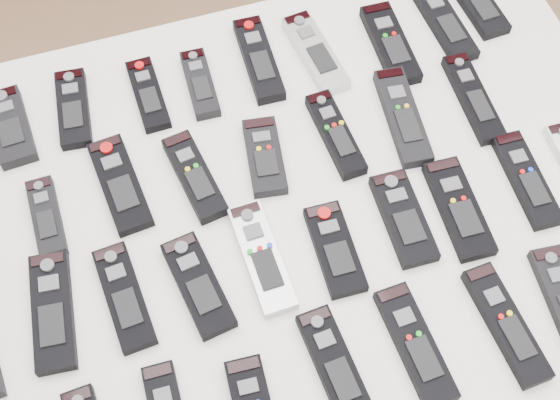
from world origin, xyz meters
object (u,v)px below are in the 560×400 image
object	(u,v)px
remote_19	(53,311)
remote_8	(444,23)
remote_26	(526,180)
remote_3	(148,95)
remote_9	(478,5)
remote_24	(403,218)
remote_32	(335,366)
remote_4	(200,84)
remote_7	(390,44)
table	(280,223)
remote_11	(47,217)
remote_6	(315,53)
remote_5	(259,59)
remote_33	(415,345)
remote_13	(195,176)
remote_16	(403,117)
remote_1	(11,127)
remote_2	(73,109)
remote_25	(459,208)
remote_34	(506,324)
remote_17	(473,98)
remote_12	(120,184)
remote_22	(262,257)
remote_20	(124,297)
remote_23	(335,249)
remote_21	(198,285)
remote_14	(265,157)
remote_15	(336,134)

from	to	relation	value
remote_19	remote_8	bearing A→B (deg)	29.53
remote_26	remote_3	bearing A→B (deg)	149.25
remote_9	remote_24	bearing A→B (deg)	-132.01
remote_19	remote_32	size ratio (longest dim) A/B	1.06
remote_4	remote_7	world-z (taller)	remote_7
table	remote_7	world-z (taller)	remote_7
remote_3	remote_11	size ratio (longest dim) A/B	1.08
remote_6	remote_11	distance (m)	0.56
remote_5	remote_33	xyz separation A→B (m)	(0.06, -0.58, -0.00)
remote_13	remote_16	xyz separation A→B (m)	(0.37, 0.01, -0.00)
remote_1	remote_24	distance (m)	0.69
remote_8	remote_33	bearing A→B (deg)	-119.90
remote_2	remote_25	bearing A→B (deg)	-28.96
remote_19	remote_4	bearing A→B (deg)	53.06
table	remote_34	distance (m)	0.40
remote_25	remote_26	xyz separation A→B (m)	(0.13, 0.02, -0.00)
remote_25	remote_17	bearing A→B (deg)	62.27
remote_1	remote_12	xyz separation A→B (m)	(0.16, -0.17, -0.00)
remote_3	remote_4	bearing A→B (deg)	-4.67
remote_22	remote_26	bearing A→B (deg)	-1.07
remote_20	remote_23	distance (m)	0.33
remote_5	remote_11	world-z (taller)	remote_5
remote_2	remote_3	xyz separation A→B (m)	(0.13, -0.01, -0.00)
table	remote_22	bearing A→B (deg)	-123.82
remote_4	remote_20	world-z (taller)	remote_4
remote_11	remote_21	xyz separation A→B (m)	(0.20, -0.19, 0.00)
remote_21	remote_6	bearing A→B (deg)	41.47
remote_4	remote_6	size ratio (longest dim) A/B	0.78
remote_3	remote_13	size ratio (longest dim) A/B	0.91
remote_6	remote_13	xyz separation A→B (m)	(-0.28, -0.19, 0.00)
remote_11	remote_14	distance (m)	0.37
remote_1	remote_13	bearing A→B (deg)	-38.65
remote_1	remote_33	bearing A→B (deg)	-51.82
remote_15	remote_19	xyz separation A→B (m)	(-0.51, -0.17, -0.00)
remote_12	remote_9	bearing A→B (deg)	8.72
table	remote_3	distance (m)	0.33
remote_12	remote_25	size ratio (longest dim) A/B	1.00
remote_13	remote_23	xyz separation A→B (m)	(0.18, -0.20, -0.00)
remote_3	remote_16	size ratio (longest dim) A/B	0.78
remote_17	remote_23	size ratio (longest dim) A/B	1.20
remote_17	remote_25	distance (m)	0.23
remote_7	remote_8	distance (m)	0.12
remote_25	remote_24	bearing A→B (deg)	176.45
remote_1	remote_3	distance (m)	0.24
remote_11	remote_12	bearing A→B (deg)	10.76
table	remote_8	world-z (taller)	remote_8
remote_14	remote_15	size ratio (longest dim) A/B	0.85
remote_17	remote_11	bearing A→B (deg)	-176.99
remote_20	remote_26	world-z (taller)	same
remote_2	remote_12	world-z (taller)	same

